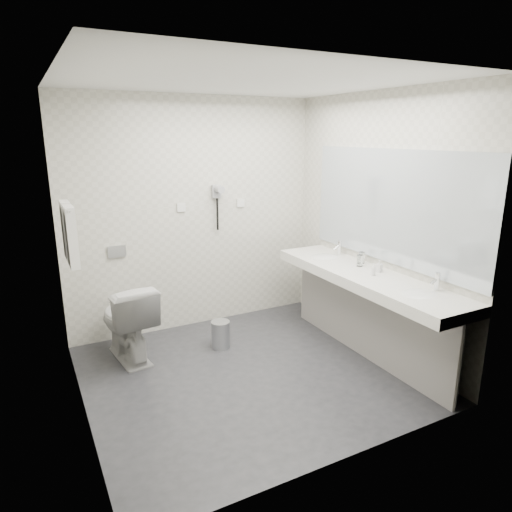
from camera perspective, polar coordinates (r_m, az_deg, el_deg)
floor at (r=4.26m, az=-0.88°, el=-14.50°), size 2.80×2.80×0.00m
ceiling at (r=3.73m, az=-1.04°, el=21.20°), size 2.80×2.80×0.00m
wall_back at (r=4.97m, az=-7.73°, el=5.08°), size 2.80×0.00×2.80m
wall_front at (r=2.74m, az=11.36°, el=-3.33°), size 2.80×0.00×2.80m
wall_left at (r=3.43m, az=-22.35°, el=-0.48°), size 0.00×2.60×2.60m
wall_right at (r=4.59m, az=14.89°, el=3.87°), size 0.00×2.60×2.60m
vanity_counter at (r=4.38m, az=13.58°, el=-2.68°), size 0.55×2.20×0.10m
vanity_panel at (r=4.54m, az=13.49°, el=-7.75°), size 0.03×2.15×0.75m
vanity_post_near at (r=3.92m, az=24.02°, el=-12.50°), size 0.06×0.06×0.75m
vanity_post_far at (r=5.32m, az=6.41°, el=-3.97°), size 0.06×0.06×0.75m
mirror at (r=4.40m, az=16.67°, el=5.93°), size 0.02×2.20×1.05m
basin_near at (r=3.93m, az=19.82°, el=-4.68°), size 0.40×0.31×0.05m
basin_far at (r=4.85m, az=8.59°, el=-0.24°), size 0.40×0.31×0.05m
faucet_near at (r=4.04m, az=21.82°, el=-2.98°), size 0.04×0.04×0.15m
faucet_far at (r=4.94m, az=10.46°, el=1.04°), size 0.04×0.04×0.15m
soap_bottle_a at (r=4.40m, az=15.21°, el=-1.22°), size 0.06×0.06×0.11m
soap_bottle_c at (r=4.28m, az=14.57°, el=-1.65°), size 0.05×0.05×0.11m
glass_left at (r=4.55m, az=12.92°, el=-0.57°), size 0.08×0.08×0.11m
glass_right at (r=4.66m, az=13.14°, el=-0.20°), size 0.08×0.08×0.11m
toilet at (r=4.53m, az=-15.93°, el=-7.85°), size 0.51×0.80×0.76m
flush_plate at (r=4.81m, az=-17.09°, el=0.53°), size 0.18×0.02×0.12m
pedal_bin at (r=4.67m, az=-4.47°, el=-9.89°), size 0.23×0.23×0.27m
bin_lid at (r=4.62m, az=-4.51°, el=-8.30°), size 0.19×0.19×0.02m
towel_rail at (r=3.91m, az=-22.90°, el=5.78°), size 0.02×0.62×0.02m
towel_near at (r=3.81m, az=-22.21°, el=2.26°), size 0.07×0.24×0.48m
towel_far at (r=4.09m, az=-22.63°, el=3.01°), size 0.07×0.24×0.48m
dryer_cradle at (r=5.00m, az=-5.00°, el=8.10°), size 0.10×0.04×0.14m
dryer_barrel at (r=4.93m, az=-4.68°, el=8.37°), size 0.08×0.14×0.08m
dryer_cord at (r=5.02m, az=-4.86°, el=5.25°), size 0.02×0.02×0.35m
switch_plate_a at (r=4.90m, az=-9.38°, el=6.04°), size 0.09×0.02×0.09m
switch_plate_b at (r=5.16m, az=-1.94°, el=6.68°), size 0.09×0.02×0.09m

